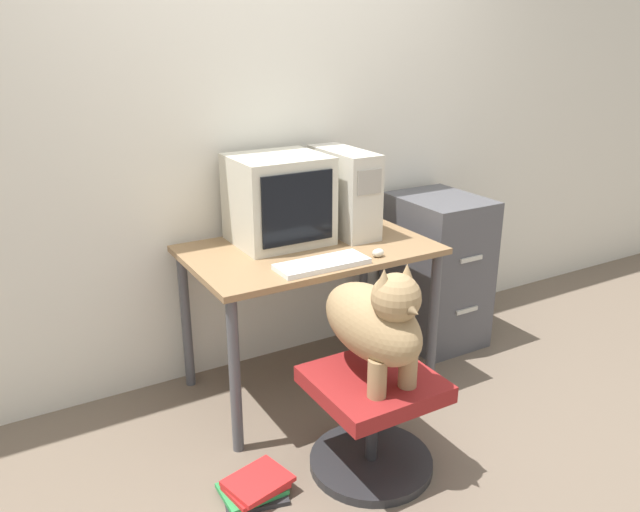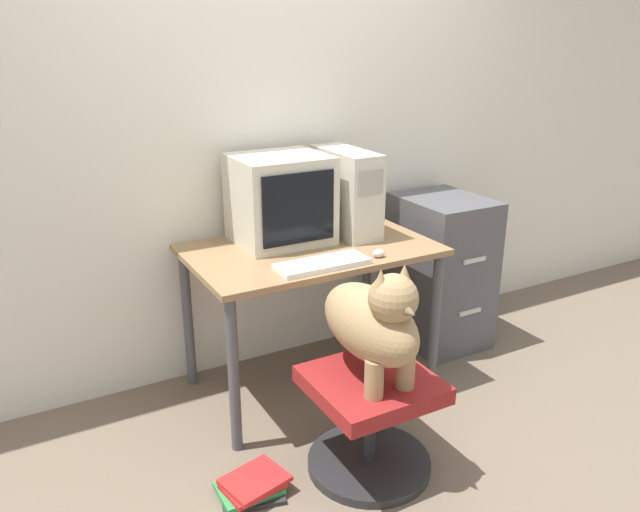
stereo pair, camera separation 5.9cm
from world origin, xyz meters
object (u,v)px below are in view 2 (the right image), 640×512
Objects in this scene: crt_monitor at (280,199)px; pc_tower at (346,192)px; book_stack_floor at (252,487)px; dog at (374,321)px; office_chair at (370,417)px; filing_cabinet at (440,271)px; keyboard at (322,264)px.

crt_monitor and pc_tower have the same top height.
pc_tower reaches higher than book_stack_floor.
dog reaches higher than book_stack_floor.
office_chair is 1.31m from filing_cabinet.
crt_monitor is 1.14m from office_chair.
keyboard is 0.76× the size of dog.
office_chair is at bearing -8.80° from book_stack_floor.
crt_monitor is 0.92m from dog.
book_stack_floor is (-0.51, 0.08, -0.21)m from office_chair.
crt_monitor is 1.05× the size of keyboard.
office_chair is 0.45m from dog.
pc_tower is 1.50m from book_stack_floor.
book_stack_floor is at bearing -145.04° from keyboard.
dog is (-0.37, -0.84, -0.30)m from pc_tower.
book_stack_floor is (-0.88, -0.76, -0.95)m from pc_tower.
crt_monitor is at bearing 90.46° from keyboard.
pc_tower is 0.96m from dog.
pc_tower is 0.57m from keyboard.
filing_cabinet is at bearing 38.75° from dog.
dog is at bearing -9.20° from book_stack_floor.
filing_cabinet is (0.64, -0.02, -0.55)m from pc_tower.
filing_cabinet is at bearing 38.62° from office_chair.
dog is at bearing -90.89° from crt_monitor.
book_stack_floor is (-1.52, -0.73, -0.40)m from filing_cabinet.
office_chair is at bearing -141.38° from filing_cabinet.
dog is 1.33m from filing_cabinet.
dog is at bearing -141.25° from filing_cabinet.
pc_tower is at bearing 177.77° from filing_cabinet.
crt_monitor is at bearing 175.26° from pc_tower.
pc_tower is at bearing 65.92° from office_chair.
crt_monitor is at bearing 89.11° from dog.
filing_cabinet is at bearing 25.66° from book_stack_floor.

